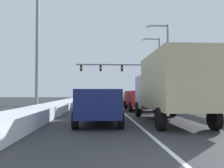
% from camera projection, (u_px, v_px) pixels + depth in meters
% --- Properties ---
extents(ground_plane, '(120.00, 120.00, 0.00)m').
position_uv_depth(ground_plane, '(124.00, 113.00, 17.10)').
color(ground_plane, '#333335').
extents(lane_stripe_between_right_lane_and_center_lane, '(0.14, 35.22, 0.01)m').
position_uv_depth(lane_stripe_between_right_lane_and_center_lane, '(120.00, 110.00, 20.30)').
color(lane_stripe_between_right_lane_and_center_lane, silver).
rests_on(lane_stripe_between_right_lane_and_center_lane, ground).
extents(snow_bank_right_shoulder, '(1.76, 35.22, 0.77)m').
position_uv_depth(snow_bank_right_shoulder, '(179.00, 105.00, 20.59)').
color(snow_bank_right_shoulder, white).
rests_on(snow_bank_right_shoulder, ground).
extents(snow_bank_left_shoulder, '(1.79, 35.22, 0.70)m').
position_uv_depth(snow_bank_left_shoulder, '(60.00, 106.00, 20.03)').
color(snow_bank_left_shoulder, white).
rests_on(snow_bank_left_shoulder, ground).
extents(box_truck_right_lane_nearest, '(2.53, 7.20, 3.36)m').
position_uv_depth(box_truck_right_lane_nearest, '(169.00, 85.00, 11.78)').
color(box_truck_right_lane_nearest, '#B7BABF').
rests_on(box_truck_right_lane_nearest, ground).
extents(suv_red_right_lane_second, '(2.16, 4.90, 1.67)m').
position_uv_depth(suv_red_right_lane_second, '(139.00, 99.00, 19.60)').
color(suv_red_right_lane_second, maroon).
rests_on(suv_red_right_lane_second, ground).
extents(sedan_tan_right_lane_third, '(2.00, 4.50, 1.51)m').
position_uv_depth(sedan_tan_right_lane_third, '(131.00, 99.00, 26.31)').
color(sedan_tan_right_lane_third, '#937F60').
rests_on(sedan_tan_right_lane_third, ground).
extents(suv_navy_center_lane_nearest, '(2.16, 4.90, 1.67)m').
position_uv_depth(suv_navy_center_lane_nearest, '(98.00, 103.00, 11.37)').
color(suv_navy_center_lane_nearest, navy).
rests_on(suv_navy_center_lane_nearest, ground).
extents(suv_charcoal_center_lane_second, '(2.16, 4.90, 1.67)m').
position_uv_depth(suv_charcoal_center_lane_second, '(102.00, 99.00, 18.56)').
color(suv_charcoal_center_lane_second, '#38383D').
rests_on(suv_charcoal_center_lane_second, ground).
extents(suv_black_center_lane_third, '(2.16, 4.90, 1.67)m').
position_uv_depth(suv_black_center_lane_third, '(101.00, 97.00, 25.19)').
color(suv_black_center_lane_third, black).
rests_on(suv_black_center_lane_third, ground).
extents(traffic_light_gantry, '(10.60, 0.47, 6.20)m').
position_uv_depth(traffic_light_gantry, '(119.00, 72.00, 36.49)').
color(traffic_light_gantry, slate).
rests_on(traffic_light_gantry, ground).
extents(street_lamp_right_near, '(2.66, 0.36, 9.15)m').
position_uv_depth(street_lamp_right_near, '(165.00, 58.00, 25.58)').
color(street_lamp_right_near, gray).
rests_on(street_lamp_right_near, ground).
extents(street_lamp_right_mid, '(2.66, 0.36, 9.16)m').
position_uv_depth(street_lamp_right_mid, '(157.00, 65.00, 32.00)').
color(street_lamp_right_mid, gray).
rests_on(street_lamp_right_mid, ground).
extents(street_lamp_left_mid, '(2.66, 0.36, 9.21)m').
position_uv_depth(street_lamp_left_mid, '(42.00, 38.00, 16.52)').
color(street_lamp_left_mid, gray).
rests_on(street_lamp_left_mid, ground).
extents(roadside_sign_right, '(3.20, 0.16, 5.50)m').
position_uv_depth(roadside_sign_right, '(197.00, 71.00, 26.44)').
color(roadside_sign_right, '#59595B').
rests_on(roadside_sign_right, ground).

